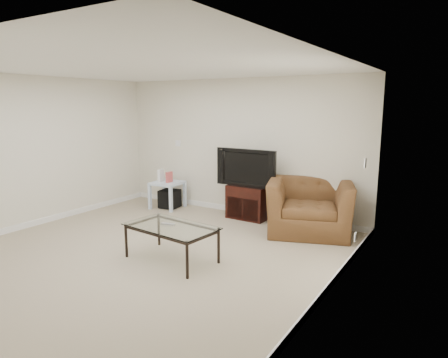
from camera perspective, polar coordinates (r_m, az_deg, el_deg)
The scene contains 18 objects.
floor at distance 5.73m, azimuth -10.80°, elevation -10.29°, with size 5.00×5.00×0.00m, color tan.
ceiling at distance 5.38m, azimuth -11.75°, elevation 15.44°, with size 5.00×5.00×0.00m, color white.
wall_back at distance 7.43m, azimuth 2.01°, elevation 4.60°, with size 5.00×0.02×2.50m, color silver.
wall_left at distance 7.35m, azimuth -25.73°, elevation 3.49°, with size 0.02×5.00×2.50m, color silver.
wall_right at distance 4.16m, azimuth 14.90°, elevation -0.51°, with size 0.02×5.00×2.50m, color silver.
plate_back at distance 8.20m, azimuth -6.59°, elevation 5.10°, with size 0.12×0.02×0.12m, color white.
plate_right_switch at distance 5.69m, azimuth 19.52°, elevation 2.16°, with size 0.02×0.09×0.13m, color white.
plate_right_outlet at distance 5.62m, azimuth 18.25°, elevation -7.84°, with size 0.02×0.08×0.12m, color white.
tv_stand at distance 7.23m, azimuth 3.64°, elevation -3.24°, with size 0.72×0.50×0.60m, color black, non-canonical shape.
dvd_player at distance 7.15m, azimuth 3.50°, elevation -1.74°, with size 0.44×0.31×0.06m, color black.
television at distance 7.08m, azimuth 3.58°, elevation 1.71°, with size 1.08×0.22×0.67m, color black.
side_table at distance 7.99m, azimuth -8.07°, elevation -2.26°, with size 0.55×0.55×0.53m, color white, non-canonical shape.
subwoofer at distance 8.00m, azimuth -7.77°, elevation -2.79°, with size 0.35×0.35×0.35m, color black.
game_console at distance 7.97m, azimuth -9.01°, elevation 0.50°, with size 0.05×0.18×0.24m, color white.
game_case at distance 7.86m, azimuth -7.84°, elevation 0.27°, with size 0.05×0.15×0.21m, color #CC4C4C.
recliner at distance 6.49m, azimuth 12.16°, elevation -2.65°, with size 1.29×0.84×1.13m, color brown.
coffee_table at distance 5.35m, azimuth -7.52°, elevation -9.06°, with size 1.20×0.68×0.47m, color black, non-canonical shape.
remote at distance 5.32m, azimuth -8.00°, elevation -6.39°, with size 0.19×0.05×0.02m, color #B2B2B7.
Camera 1 is at (3.67, -3.91, 2.02)m, focal length 32.00 mm.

